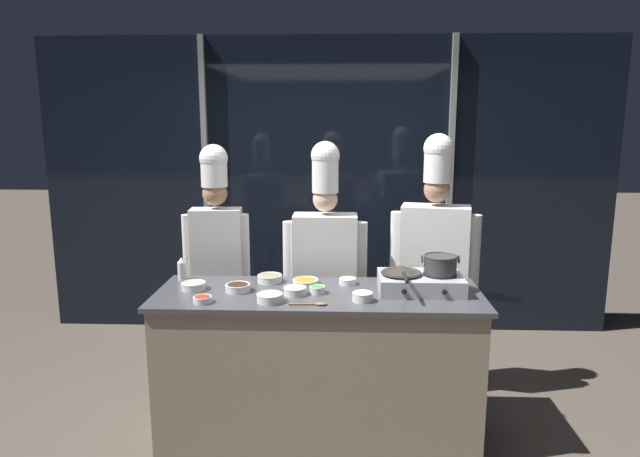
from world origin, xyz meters
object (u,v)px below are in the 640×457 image
chef_sous (325,257)px  squeeze_bottle_clear (182,269)px  stock_pot (440,264)px  chef_line (434,252)px  prep_bowl_scallions (317,289)px  portable_stove (420,282)px  serving_spoon_slotted (315,304)px  prep_bowl_noodles (363,296)px  prep_bowl_mushrooms (270,278)px  prep_bowl_carrots (306,282)px  prep_bowl_chili_flakes (202,299)px  frying_pan (402,270)px  prep_bowl_shrimp (194,285)px  prep_bowl_soy_glaze (238,287)px  prep_bowl_onion (270,297)px  prep_bowl_bean_sprouts (295,290)px  chef_head (217,246)px  prep_bowl_ginger (348,281)px

chef_sous → squeeze_bottle_clear: bearing=19.7°
stock_pot → chef_line: 0.55m
prep_bowl_scallions → chef_sous: chef_sous is taller
portable_stove → serving_spoon_slotted: (-0.63, -0.29, -0.05)m
prep_bowl_noodles → serving_spoon_slotted: (-0.27, -0.08, -0.02)m
prep_bowl_mushrooms → chef_sous: (0.35, 0.36, 0.05)m
prep_bowl_carrots → serving_spoon_slotted: bearing=-78.3°
stock_pot → squeeze_bottle_clear: (-1.66, 0.19, -0.10)m
prep_bowl_mushrooms → chef_sous: size_ratio=0.09×
stock_pot → prep_bowl_chili_flakes: (-1.41, -0.28, -0.15)m
frying_pan → squeeze_bottle_clear: bearing=172.3°
serving_spoon_slotted → portable_stove: bearing=25.0°
prep_bowl_carrots → prep_bowl_mushrooms: bearing=168.0°
portable_stove → prep_bowl_carrots: size_ratio=3.03×
prep_bowl_shrimp → prep_bowl_soy_glaze: 0.28m
prep_bowl_onion → serving_spoon_slotted: (0.27, -0.04, -0.02)m
prep_bowl_shrimp → prep_bowl_chili_flakes: size_ratio=1.41×
prep_bowl_carrots → prep_bowl_chili_flakes: bearing=-146.5°
frying_pan → prep_bowl_scallions: bearing=-172.6°
frying_pan → prep_bowl_onion: 0.83m
prep_bowl_soy_glaze → prep_bowl_noodles: (0.76, -0.16, 0.00)m
prep_bowl_mushrooms → prep_bowl_noodles: 0.69m
frying_pan → prep_bowl_mushrooms: size_ratio=2.71×
stock_pot → prep_bowl_bean_sprouts: stock_pot is taller
prep_bowl_scallions → serving_spoon_slotted: bearing=-90.2°
squeeze_bottle_clear → prep_bowl_onion: bearing=-34.6°
squeeze_bottle_clear → serving_spoon_slotted: squeeze_bottle_clear is taller
frying_pan → prep_bowl_chili_flakes: size_ratio=4.01×
prep_bowl_chili_flakes → stock_pot: bearing=11.2°
prep_bowl_shrimp → prep_bowl_noodles: bearing=-10.0°
prep_bowl_shrimp → prep_bowl_chili_flakes: 0.27m
portable_stove → chef_head: bearing=156.7°
chef_line → prep_bowl_chili_flakes: bearing=40.8°
prep_bowl_mushrooms → prep_bowl_bean_sprouts: (0.19, -0.26, -0.00)m
prep_bowl_noodles → chef_head: size_ratio=0.07×
prep_bowl_onion → prep_bowl_shrimp: 0.55m
prep_bowl_ginger → serving_spoon_slotted: prep_bowl_ginger is taller
prep_bowl_noodles → chef_line: bearing=55.0°
prep_bowl_shrimp → prep_bowl_soy_glaze: same height
portable_stove → prep_bowl_onion: 0.94m
prep_bowl_chili_flakes → prep_bowl_carrots: bearing=33.5°
portable_stove → prep_bowl_chili_flakes: (-1.29, -0.28, -0.03)m
prep_bowl_bean_sprouts → chef_sous: 0.64m
frying_pan → serving_spoon_slotted: size_ratio=1.97×
stock_pot → chef_head: 1.63m
prep_bowl_mushrooms → serving_spoon_slotted: bearing=-54.5°
prep_bowl_bean_sprouts → prep_bowl_soy_glaze: bearing=171.8°
prep_bowl_shrimp → prep_bowl_carrots: size_ratio=0.91×
prep_bowl_soy_glaze → prep_bowl_bean_sprouts: bearing=-8.2°
prep_bowl_scallions → prep_bowl_noodles: bearing=-27.8°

